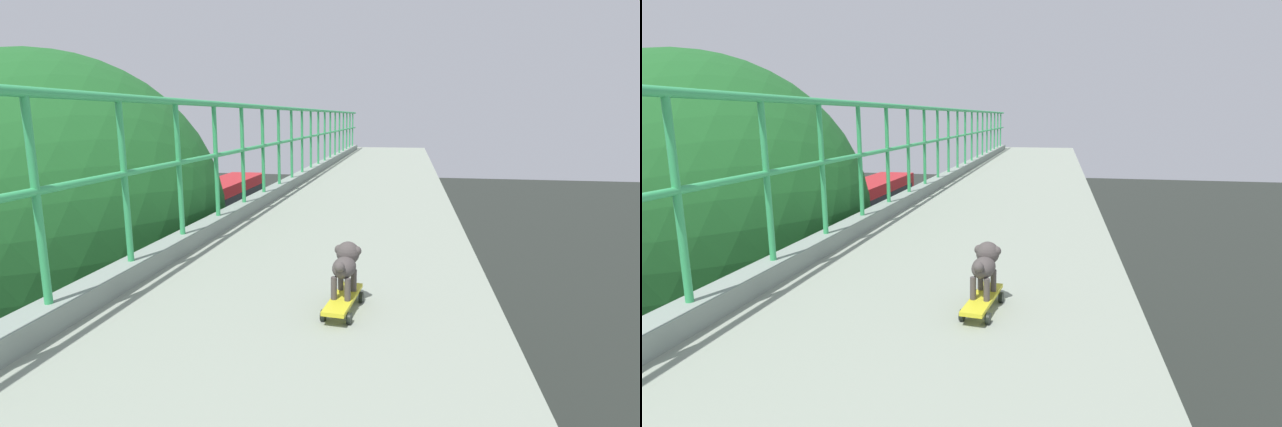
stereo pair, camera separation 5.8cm
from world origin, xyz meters
The scene contains 6 objects.
car_yellow_cab_fifth centered at (-5.34, 9.63, 0.69)m, with size 1.82×4.41×1.63m.
car_white_sixth centered at (-9.14, 13.56, 0.64)m, with size 1.89×4.19×1.39m.
city_bus centered at (-9.54, 27.88, 1.90)m, with size 2.63×10.92×3.35m.
roadside_tree_mid centered at (-2.59, 5.68, 5.93)m, with size 4.18×4.18×8.04m.
toy_skateboard centered at (1.31, 3.33, 6.20)m, with size 0.22×0.53×0.09m.
small_dog centered at (1.31, 3.40, 6.42)m, with size 0.17×0.34×0.31m.
Camera 2 is at (1.72, 0.66, 7.28)m, focal length 26.91 mm.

